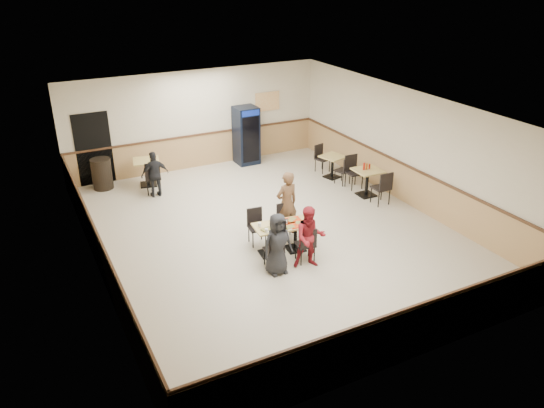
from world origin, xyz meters
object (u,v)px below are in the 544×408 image
lone_diner (155,174)px  diner_woman_right (310,237)px  side_table_near (367,178)px  side_table_far (332,163)px  trash_bin (102,174)px  back_table (147,169)px  main_table (282,234)px  diner_woman_left (278,244)px  pepsi_cooler (246,135)px  diner_man_opposite (287,204)px

lone_diner → diner_woman_right: bearing=109.1°
lone_diner → side_table_near: bearing=152.3°
side_table_far → trash_bin: 6.65m
side_table_far → back_table: size_ratio=0.91×
main_table → trash_bin: trash_bin is taller
lone_diner → side_table_far: lone_diner is taller
diner_woman_left → side_table_near: (4.02, 2.39, -0.17)m
diner_woman_left → pepsi_cooler: bearing=70.2°
lone_diner → side_table_near: lone_diner is taller
diner_man_opposite → trash_bin: (-3.33, 4.79, -0.34)m
side_table_near → diner_woman_left: bearing=-149.3°
main_table → pepsi_cooler: pepsi_cooler is taller
main_table → diner_woman_left: size_ratio=0.99×
main_table → side_table_far: bearing=50.3°
side_table_far → back_table: bearing=159.1°
side_table_far → back_table: 5.40m
diner_woman_right → side_table_near: diner_woman_right is taller
side_table_near → back_table: size_ratio=0.89×
diner_woman_left → side_table_near: diner_woman_left is taller
main_table → back_table: 5.40m
side_table_near → lone_diner: bearing=153.2°
side_table_far → pepsi_cooler: size_ratio=0.43×
pepsi_cooler → trash_bin: bearing=179.5°
side_table_near → back_table: back_table is taller
trash_bin → diner_woman_right: bearing=-64.1°
diner_woman_left → diner_man_opposite: (0.99, 1.42, 0.12)m
back_table → pepsi_cooler: pepsi_cooler is taller
main_table → diner_woman_left: diner_woman_left is taller
lone_diner → back_table: 0.88m
main_table → diner_woman_left: bearing=-117.9°
trash_bin → side_table_far: bearing=-20.0°
diner_man_opposite → back_table: diner_man_opposite is taller
diner_man_opposite → pepsi_cooler: pepsi_cooler is taller
lone_diner → back_table: (0.00, 0.87, -0.13)m
diner_woman_left → back_table: diner_woman_left is taller
diner_woman_right → diner_man_opposite: 1.53m
lone_diner → side_table_far: (5.04, -1.05, -0.19)m
main_table → trash_bin: bearing=124.2°
diner_woman_right → pepsi_cooler: size_ratio=0.76×
side_table_far → diner_man_opposite: bearing=-139.2°
main_table → diner_woman_left: (-0.49, -0.71, 0.22)m
main_table → pepsi_cooler: bearing=80.1°
side_table_far → back_table: (-5.04, 1.92, 0.06)m
back_table → diner_woman_left: bearing=-79.0°
back_table → lone_diner: bearing=-90.0°
main_table → trash_bin: 6.19m
diner_woman_right → side_table_far: (3.19, 4.02, -0.24)m
diner_woman_right → diner_man_opposite: (0.27, 1.51, 0.10)m
diner_man_opposite → lone_diner: 4.16m
side_table_far → back_table: back_table is taller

